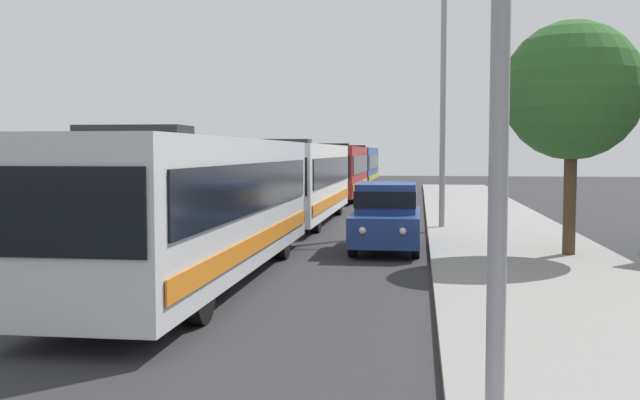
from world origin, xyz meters
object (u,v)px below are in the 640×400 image
Objects in this scene: bus_fourth_in_line at (357,166)px; bus_lead at (202,203)px; white_suv at (387,214)px; bus_middle at (339,170)px; bus_second_in_line at (301,179)px; roadside_tree at (572,91)px; streetlamp_mid at (443,72)px.

bus_lead is at bearing -90.00° from bus_fourth_in_line.
bus_lead is 6.65m from white_suv.
bus_lead is 39.25m from bus_fourth_in_line.
bus_middle is at bearing 99.85° from white_suv.
bus_middle is (-0.00, 13.51, -0.00)m from bus_second_in_line.
bus_middle is 24.21m from roadside_tree.
streetlamp_mid reaches higher than white_suv.
bus_second_in_line is at bearing 115.42° from white_suv.
bus_middle is 1.20× the size of streetlamp_mid.
bus_fourth_in_line reaches higher than white_suv.
white_suv is at bearing -64.58° from bus_second_in_line.
roadside_tree is at bearing -69.52° from bus_middle.
roadside_tree is (8.42, 4.24, 2.62)m from bus_lead.
bus_fourth_in_line is 36.11m from roadside_tree.
streetlamp_mid is (5.40, -2.45, 3.87)m from bus_second_in_line.
bus_fourth_in_line is at bearing 96.25° from white_suv.
bus_lead is at bearing -116.50° from streetlamp_mid.
bus_lead is 1.40× the size of streetlamp_mid.
white_suv is at bearing 56.05° from bus_lead.
bus_middle is 21.62m from white_suv.
streetlamp_mid is 1.49× the size of roadside_tree.
bus_lead is 2.70× the size of white_suv.
roadside_tree reaches higher than white_suv.
streetlamp_mid is at bearing 114.65° from roadside_tree.
bus_middle is (-0.00, 26.78, -0.00)m from bus_lead.
bus_lead and bus_second_in_line have the same top height.
streetlamp_mid is (1.70, 5.33, 4.52)m from white_suv.
streetlamp_mid is at bearing -79.25° from bus_fourth_in_line.
white_suv is at bearing -80.15° from bus_middle.
bus_fourth_in_line is at bearing 90.00° from bus_second_in_line.
bus_fourth_in_line is 2.58× the size of white_suv.
streetlamp_mid reaches higher than roadside_tree.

